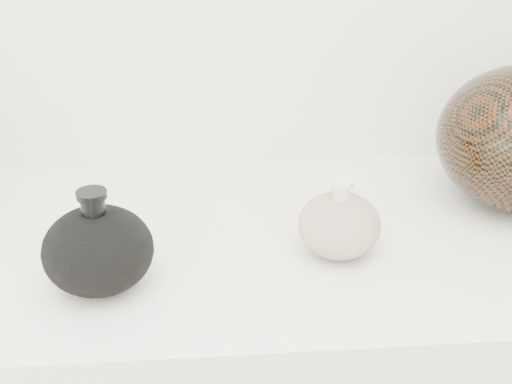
{
  "coord_description": "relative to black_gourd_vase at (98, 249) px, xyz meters",
  "views": [
    {
      "loc": [
        -0.01,
        0.09,
        1.41
      ],
      "look_at": [
        0.06,
        0.92,
        0.99
      ],
      "focal_mm": 50.0,
      "sensor_mm": 36.0,
      "label": 1
    }
  ],
  "objects": [
    {
      "name": "black_gourd_vase",
      "position": [
        0.0,
        0.0,
        0.0
      ],
      "size": [
        0.16,
        0.16,
        0.13
      ],
      "color": "black",
      "rests_on": "display_counter"
    },
    {
      "name": "room",
      "position": [
        0.14,
        -0.57,
        0.35
      ],
      "size": [
        3.04,
        2.42,
        2.64
      ],
      "color": "slate",
      "rests_on": "ground"
    },
    {
      "name": "cream_gourd_vase",
      "position": [
        0.31,
        0.05,
        -0.01
      ],
      "size": [
        0.14,
        0.14,
        0.11
      ],
      "color": "#C3AC99",
      "rests_on": "display_counter"
    }
  ]
}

